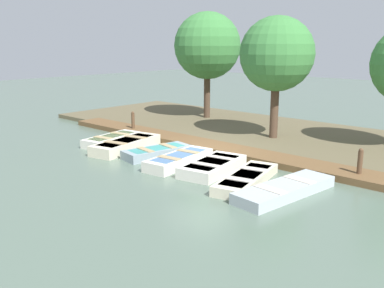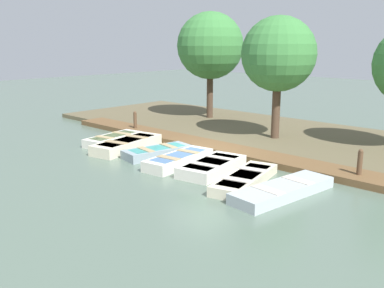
# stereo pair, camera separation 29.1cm
# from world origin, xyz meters

# --- Properties ---
(ground_plane) EXTENTS (80.00, 80.00, 0.00)m
(ground_plane) POSITION_xyz_m (0.00, 0.00, 0.00)
(ground_plane) COLOR #566B5B
(shore_bank) EXTENTS (8.00, 24.00, 0.21)m
(shore_bank) POSITION_xyz_m (-5.00, 0.00, 0.11)
(shore_bank) COLOR brown
(shore_bank) RESTS_ON ground_plane
(dock_walkway) EXTENTS (1.34, 18.25, 0.23)m
(dock_walkway) POSITION_xyz_m (-1.14, 0.00, 0.12)
(dock_walkway) COLOR brown
(dock_walkway) RESTS_ON ground_plane
(rowboat_0) EXTENTS (2.86, 1.40, 0.39)m
(rowboat_0) POSITION_xyz_m (1.02, -4.27, 0.19)
(rowboat_0) COLOR silver
(rowboat_0) RESTS_ON ground_plane
(rowboat_1) EXTENTS (3.45, 1.72, 0.44)m
(rowboat_1) POSITION_xyz_m (1.29, -2.97, 0.22)
(rowboat_1) COLOR beige
(rowboat_1) RESTS_ON ground_plane
(rowboat_2) EXTENTS (2.82, 1.45, 0.36)m
(rowboat_2) POSITION_xyz_m (1.17, -1.25, 0.18)
(rowboat_2) COLOR #8C9EA8
(rowboat_2) RESTS_ON ground_plane
(rowboat_3) EXTENTS (3.05, 1.32, 0.41)m
(rowboat_3) POSITION_xyz_m (1.46, 0.23, 0.20)
(rowboat_3) COLOR silver
(rowboat_3) RESTS_ON ground_plane
(rowboat_4) EXTENTS (2.91, 1.69, 0.40)m
(rowboat_4) POSITION_xyz_m (1.28, 1.65, 0.20)
(rowboat_4) COLOR silver
(rowboat_4) RESTS_ON ground_plane
(rowboat_5) EXTENTS (3.38, 1.70, 0.34)m
(rowboat_5) POSITION_xyz_m (1.57, 3.26, 0.17)
(rowboat_5) COLOR beige
(rowboat_5) RESTS_ON ground_plane
(rowboat_6) EXTENTS (3.64, 1.49, 0.35)m
(rowboat_6) POSITION_xyz_m (1.65, 4.66, 0.17)
(rowboat_6) COLOR #B2BCC1
(rowboat_6) RESTS_ON ground_plane
(mooring_post_near) EXTENTS (0.16, 0.16, 1.07)m
(mooring_post_near) POSITION_xyz_m (-1.11, -5.35, 0.54)
(mooring_post_near) COLOR brown
(mooring_post_near) RESTS_ON ground_plane
(mooring_post_far) EXTENTS (0.16, 0.16, 1.07)m
(mooring_post_far) POSITION_xyz_m (-1.11, 5.73, 0.54)
(mooring_post_far) COLOR brown
(mooring_post_far) RESTS_ON ground_plane
(park_tree_far_left) EXTENTS (3.62, 3.62, 5.97)m
(park_tree_far_left) POSITION_xyz_m (-6.04, -4.80, 4.14)
(park_tree_far_left) COLOR #4C3828
(park_tree_far_left) RESTS_ON ground_plane
(park_tree_left) EXTENTS (3.19, 3.19, 5.45)m
(park_tree_left) POSITION_xyz_m (-4.00, 0.78, 3.82)
(park_tree_left) COLOR #4C3828
(park_tree_left) RESTS_ON ground_plane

